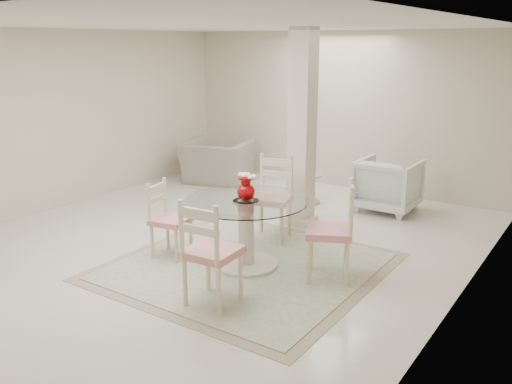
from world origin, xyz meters
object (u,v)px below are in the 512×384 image
Objects in this scene: red_vase at (246,187)px; armchair_white at (388,185)px; dining_chair_east at (337,224)px; dining_chair_west at (166,213)px; dining_chair_south at (208,245)px; dining_chair_north at (273,191)px; column at (302,129)px; dining_table at (246,233)px; side_table at (307,190)px; recliner_taupe at (217,162)px.

red_vase is 3.09m from armchair_white.
dining_chair_east reaches higher than dining_chair_west.
dining_chair_west is at bearing -34.94° from dining_chair_south.
dining_chair_east is 1.00× the size of dining_chair_north.
column is 1.98m from dining_table.
side_table is at bearing 88.68° from dining_chair_north.
dining_chair_east is 1.44m from dining_chair_north.
column is 1.53m from side_table.
armchair_white is 1.87× the size of side_table.
dining_table is 2.75m from side_table.
red_vase reaches higher than side_table.
dining_chair_west is 2.95m from side_table.
dining_chair_north is at bearing -144.73° from dining_chair_east.
dining_table is 0.54m from red_vase.
dining_chair_west is 3.62m from recliner_taupe.
dining_table is at bearing -81.20° from column.
dining_table is at bearing -99.31° from dining_chair_east.
side_table is (-0.94, 3.65, -0.42)m from dining_chair_south.
dining_chair_north reaches higher than recliner_taupe.
armchair_white is at bearing 166.81° from recliner_taupe.
dining_chair_north is 1.00× the size of dining_chair_south.
side_table is at bearing -170.14° from dining_chair_east.
dining_chair_west reaches higher than side_table.
dining_table is 4.47× the size of red_vase.
dining_chair_north is at bearing 68.01° from armchair_white.
column reaches higher than armchair_white.
column reaches higher than dining_table.
dining_chair_west is (-0.71, -1.25, -0.10)m from dining_chair_north.
column is 2.23× the size of dining_chair_north.
armchair_white is (1.51, 3.26, -0.13)m from dining_chair_west.
dining_chair_east is 2.54× the size of side_table.
dining_table is 1.57× the size of armchair_white.
dining_chair_north is 1.77m from side_table.
recliner_taupe is (-2.72, 2.91, -0.57)m from red_vase.
dining_chair_west reaches higher than dining_table.
dining_chair_north is 2.06m from dining_chair_south.
recliner_taupe is at bearing 153.92° from column.
recliner_taupe is at bearing -150.70° from dining_chair_east.
side_table is (2.03, -0.26, -0.16)m from recliner_taupe.
side_table is (-1.22, -0.34, -0.18)m from armchair_white.
column is at bearing -66.00° from side_table.
dining_chair_east is (1.25, -1.44, -0.72)m from column.
dining_chair_north is 1.44m from dining_chair_west.
dining_chair_north is at bearing 127.18° from recliner_taupe.
dining_chair_east is 1.47m from dining_chair_south.
red_vase is at bearing -75.53° from side_table.
dining_table is at bearing -85.10° from dining_chair_west.
dining_chair_north is at bearing -79.46° from dining_chair_south.
dining_chair_east is at bearing 15.96° from dining_table.
recliner_taupe is 2.47× the size of side_table.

